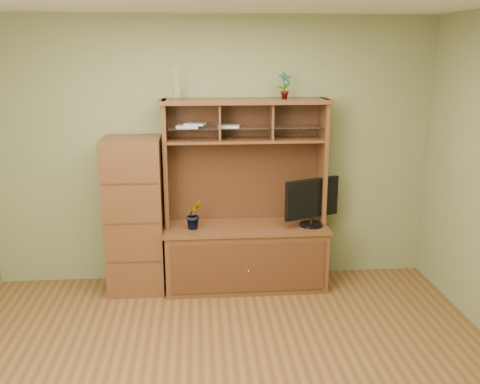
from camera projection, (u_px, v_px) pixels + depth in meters
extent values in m
cube|color=olive|center=(214.00, 152.00, 5.46)|extent=(4.50, 0.02, 2.70)
cube|color=#4F2916|center=(246.00, 257.00, 5.46)|extent=(1.60, 0.55, 0.62)
cube|color=#3D1D10|center=(248.00, 268.00, 5.18)|extent=(1.50, 0.01, 0.50)
sphere|color=silver|center=(249.00, 271.00, 5.18)|extent=(0.02, 0.02, 0.02)
cube|color=#4F2916|center=(246.00, 227.00, 5.37)|extent=(1.64, 0.59, 0.03)
cube|color=#4F2916|center=(166.00, 164.00, 5.24)|extent=(0.04, 0.35, 1.25)
cube|color=#4F2916|center=(322.00, 161.00, 5.37)|extent=(0.04, 0.35, 1.25)
cube|color=#3D1D10|center=(244.00, 159.00, 5.46)|extent=(1.52, 0.02, 1.25)
cube|color=#4F2916|center=(245.00, 101.00, 5.15)|extent=(1.66, 0.40, 0.04)
cube|color=#4F2916|center=(245.00, 140.00, 5.25)|extent=(1.52, 0.32, 0.02)
cube|color=#4F2916|center=(219.00, 122.00, 5.18)|extent=(0.02, 0.31, 0.35)
cube|color=#4F2916|center=(271.00, 121.00, 5.22)|extent=(0.02, 0.31, 0.35)
cube|color=silver|center=(245.00, 127.00, 5.21)|extent=(1.50, 0.27, 0.01)
cylinder|color=black|center=(311.00, 225.00, 5.36)|extent=(0.24, 0.24, 0.02)
cylinder|color=black|center=(311.00, 220.00, 5.35)|extent=(0.05, 0.05, 0.07)
cube|color=black|center=(312.00, 198.00, 5.29)|extent=(0.58, 0.28, 0.40)
imported|color=#33541D|center=(194.00, 214.00, 5.23)|extent=(0.19, 0.17, 0.30)
imported|color=#356122|center=(284.00, 85.00, 5.14)|extent=(0.15, 0.13, 0.25)
cylinder|color=silver|center=(176.00, 94.00, 5.08)|extent=(0.06, 0.06, 0.11)
cylinder|color=tan|center=(176.00, 78.00, 5.04)|extent=(0.04, 0.04, 0.19)
cube|color=#BCBCC1|center=(188.00, 126.00, 5.17)|extent=(0.23, 0.18, 0.02)
cube|color=#BCBCC1|center=(195.00, 124.00, 5.17)|extent=(0.23, 0.20, 0.02)
cube|color=#BCBCC1|center=(229.00, 126.00, 5.20)|extent=(0.23, 0.19, 0.02)
cube|color=#4F2916|center=(135.00, 216.00, 5.28)|extent=(0.55, 0.50, 1.55)
cube|color=#3D1D10|center=(134.00, 262.00, 5.13)|extent=(0.51, 0.01, 0.02)
cube|color=#3D1D10|center=(132.00, 223.00, 5.03)|extent=(0.51, 0.01, 0.01)
cube|color=#3D1D10|center=(130.00, 184.00, 4.93)|extent=(0.51, 0.01, 0.02)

